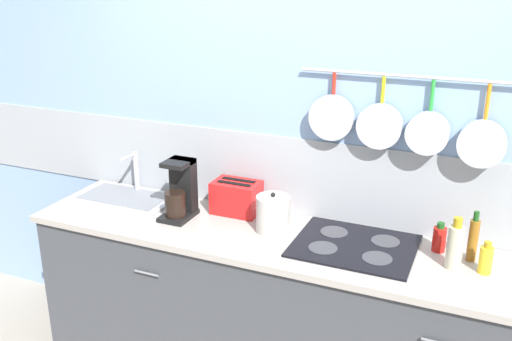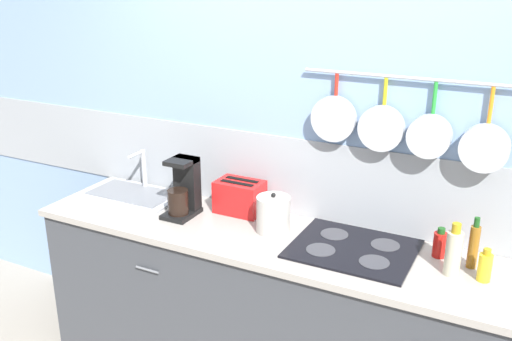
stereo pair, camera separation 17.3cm
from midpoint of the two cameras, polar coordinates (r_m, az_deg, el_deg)
wall_back at (r=3.00m, az=5.13°, el=1.92°), size 7.20×0.16×2.60m
cabinet_base at (r=3.08m, az=2.50°, el=-14.92°), size 2.87×0.58×0.87m
countertop at (r=2.85m, az=2.63°, el=-7.40°), size 2.91×0.60×0.03m
sink_basin at (r=3.44m, az=-14.31°, el=-2.45°), size 0.59×0.33×0.25m
coffee_maker at (r=3.11m, az=-9.18°, el=-2.23°), size 0.15×0.21×0.32m
toaster at (r=3.13m, az=-3.55°, el=-2.70°), size 0.27×0.17×0.18m
kettle at (r=2.91m, az=0.00°, el=-4.38°), size 0.17×0.17×0.21m
cooktop at (r=2.81m, az=8.08°, el=-7.48°), size 0.58×0.48×0.01m
bottle_vinegar at (r=2.83m, az=16.20°, el=-6.58°), size 0.06×0.06×0.15m
bottle_cooking_wine at (r=2.68m, az=17.53°, el=-7.24°), size 0.07×0.07×0.24m
bottle_hot_sauce at (r=2.77m, az=19.23°, el=-6.52°), size 0.05×0.05×0.24m
bottle_sesame_oil at (r=2.70m, az=20.30°, el=-8.35°), size 0.06×0.06×0.15m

